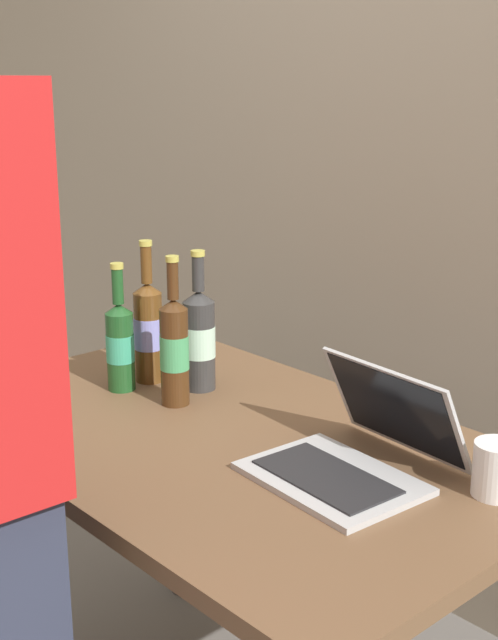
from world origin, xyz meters
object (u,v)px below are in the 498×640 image
Objects in this scene: beer_bottle_green at (174,349)px; coffee_mug at (498,470)px; beer_bottle_dark at (120,344)px; beer_bottle_brown at (148,329)px; beer_bottle_amber at (199,338)px; laptop at (357,451)px.

beer_bottle_green is 0.72m from coffee_mug.
beer_bottle_dark is 0.16m from beer_bottle_green.
beer_bottle_brown is 0.13m from beer_bottle_amber.
beer_bottle_green reaches higher than beer_bottle_amber.
coffee_mug is (0.71, 0.15, -0.08)m from beer_bottle_green.
beer_bottle_dark is 0.08m from beer_bottle_brown.
beer_bottle_dark is at bearing -168.02° from coffee_mug.
beer_bottle_dark is at bearing -173.60° from laptop.
beer_bottle_dark is 2.52× the size of coffee_mug.
beer_bottle_green is at bearing -68.77° from beer_bottle_amber.
beer_bottle_brown reaches higher than beer_bottle_amber.
beer_bottle_green is at bearing -168.31° from coffee_mug.
beer_bottle_amber reaches higher than coffee_mug.
beer_bottle_amber is (0.11, 0.14, 0.01)m from beer_bottle_dark.
beer_bottle_amber is at bearing 24.08° from beer_bottle_brown.
laptop is 1.13× the size of beer_bottle_dark.
coffee_mug is at bearing 3.63° from beer_bottle_amber.
laptop is 0.65m from beer_bottle_dark.
laptop is at bearing 6.40° from beer_bottle_dark.
beer_bottle_green is 0.99× the size of beer_bottle_brown.
beer_bottle_dark is 0.89× the size of beer_bottle_green.
laptop is at bearing -0.88° from beer_bottle_brown.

